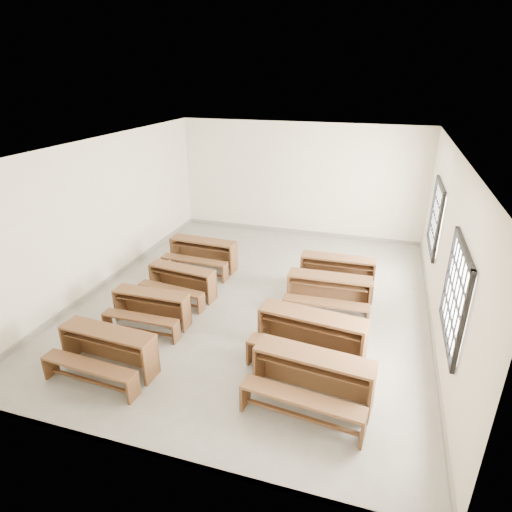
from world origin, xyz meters
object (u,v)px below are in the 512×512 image
(desk_set_6, at_px, (329,291))
(desk_set_1, at_px, (151,306))
(desk_set_2, at_px, (181,280))
(desk_set_0, at_px, (107,348))
(desk_set_5, at_px, (311,334))
(desk_set_4, at_px, (312,376))
(desk_set_7, at_px, (337,270))
(desk_set_3, at_px, (202,252))

(desk_set_6, bearing_deg, desk_set_1, -155.93)
(desk_set_2, relative_size, desk_set_6, 0.92)
(desk_set_0, relative_size, desk_set_5, 0.87)
(desk_set_1, distance_m, desk_set_4, 3.49)
(desk_set_6, xyz_separation_m, desk_set_7, (0.04, 1.03, -0.01))
(desk_set_1, xyz_separation_m, desk_set_2, (0.06, 1.16, 0.00))
(desk_set_1, xyz_separation_m, desk_set_3, (-0.07, 2.59, 0.04))
(desk_set_0, distance_m, desk_set_2, 2.59)
(desk_set_2, distance_m, desk_set_3, 1.44)
(desk_set_6, bearing_deg, desk_set_5, -93.51)
(desk_set_1, bearing_deg, desk_set_3, 91.13)
(desk_set_2, xyz_separation_m, desk_set_6, (3.07, 0.34, 0.05))
(desk_set_7, bearing_deg, desk_set_0, -129.37)
(desk_set_0, xyz_separation_m, desk_set_2, (0.02, 2.59, -0.03))
(desk_set_0, relative_size, desk_set_6, 0.98)
(desk_set_2, bearing_deg, desk_set_1, -86.42)
(desk_set_2, distance_m, desk_set_6, 3.09)
(desk_set_0, height_order, desk_set_1, desk_set_0)
(desk_set_1, height_order, desk_set_6, desk_set_6)
(desk_set_4, height_order, desk_set_5, desk_set_5)
(desk_set_2, height_order, desk_set_5, desk_set_5)
(desk_set_2, relative_size, desk_set_7, 0.95)
(desk_set_0, distance_m, desk_set_4, 3.25)
(desk_set_3, relative_size, desk_set_5, 0.89)
(desk_set_0, xyz_separation_m, desk_set_4, (3.24, 0.25, 0.03))
(desk_set_0, bearing_deg, desk_set_5, 26.56)
(desk_set_1, relative_size, desk_set_3, 0.88)
(desk_set_4, distance_m, desk_set_5, 1.05)
(desk_set_1, bearing_deg, desk_set_7, 37.98)
(desk_set_0, bearing_deg, desk_set_1, 95.37)
(desk_set_2, height_order, desk_set_4, desk_set_4)
(desk_set_0, height_order, desk_set_2, desk_set_0)
(desk_set_1, xyz_separation_m, desk_set_6, (3.13, 1.50, 0.05))
(desk_set_2, bearing_deg, desk_set_5, -16.88)
(desk_set_2, distance_m, desk_set_5, 3.29)
(desk_set_5, bearing_deg, desk_set_7, 94.58)
(desk_set_3, bearing_deg, desk_set_7, 1.75)
(desk_set_1, distance_m, desk_set_3, 2.60)
(desk_set_1, relative_size, desk_set_7, 0.90)
(desk_set_7, bearing_deg, desk_set_6, -93.35)
(desk_set_5, distance_m, desk_set_7, 2.68)
(desk_set_1, bearing_deg, desk_set_2, 86.39)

